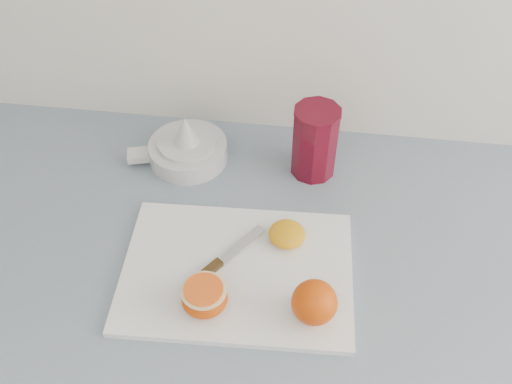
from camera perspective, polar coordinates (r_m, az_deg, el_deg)
counter at (r=1.37m, az=-1.34°, el=-16.12°), size 2.65×0.64×0.89m
cutting_board at (r=0.94m, az=-1.89°, el=-7.94°), size 0.38×0.28×0.01m
whole_orange at (r=0.86m, az=5.86°, el=-10.92°), size 0.07×0.07×0.07m
half_orange at (r=0.88m, az=-5.18°, el=-10.42°), size 0.07×0.07×0.04m
squeezed_shell at (r=0.96m, az=3.11°, el=-4.20°), size 0.06×0.06×0.03m
paring_knife at (r=0.93m, az=-4.60°, el=-7.75°), size 0.12×0.15×0.01m
citrus_juicer at (r=1.12m, az=-6.93°, el=4.40°), size 0.19×0.15×0.10m
red_tumbler at (r=1.06m, az=5.89°, el=4.82°), size 0.09×0.09×0.14m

